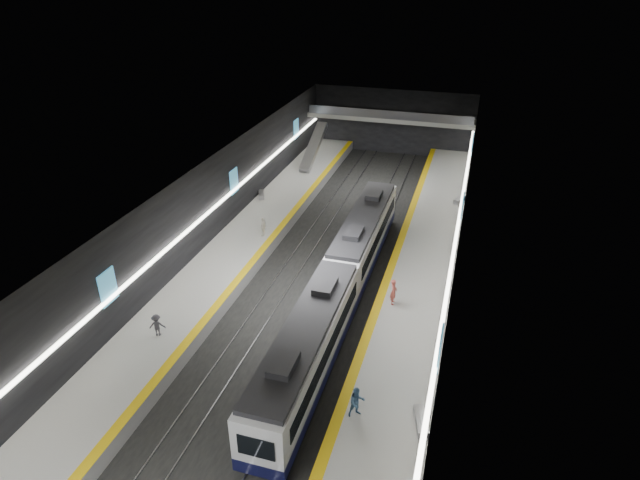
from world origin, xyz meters
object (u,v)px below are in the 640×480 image
(train, at_px, (340,281))
(passenger_left_a, at_px, (263,227))
(passenger_right_b, at_px, (357,402))
(bench_left_far, at_px, (261,195))
(passenger_left_b, at_px, (157,325))
(passenger_right_a, at_px, (394,292))
(bench_right_near, at_px, (421,421))
(escalator, at_px, (314,147))
(bench_right_far, at_px, (460,199))

(train, bearing_deg, passenger_left_a, 140.76)
(train, height_order, passenger_right_b, train)
(bench_left_far, relative_size, passenger_left_b, 1.19)
(train, height_order, passenger_left_b, train)
(passenger_right_a, relative_size, passenger_right_b, 1.06)
(bench_right_near, xyz_separation_m, passenger_left_a, (-15.63, 17.23, 0.60))
(train, relative_size, escalator, 3.76)
(bench_right_far, height_order, passenger_right_a, passenger_right_a)
(bench_right_far, bearing_deg, train, -90.33)
(escalator, height_order, passenger_left_a, escalator)
(bench_left_far, bearing_deg, bench_right_far, -10.16)
(passenger_right_a, relative_size, passenger_left_b, 1.23)
(bench_right_far, relative_size, passenger_left_a, 1.15)
(escalator, xyz_separation_m, passenger_right_a, (13.75, -25.66, -0.96))
(train, bearing_deg, bench_right_far, 69.99)
(bench_left_far, distance_m, passenger_right_b, 29.68)
(bench_left_far, bearing_deg, bench_right_near, -76.13)
(passenger_right_a, height_order, passenger_left_a, passenger_right_a)
(train, distance_m, bench_right_far, 20.48)
(bench_left_far, xyz_separation_m, bench_right_near, (19.00, -24.90, 0.01))
(passenger_right_b, relative_size, passenger_left_b, 1.16)
(bench_right_near, bearing_deg, escalator, 100.19)
(escalator, distance_m, passenger_right_b, 38.79)
(passenger_left_a, bearing_deg, passenger_right_a, 57.30)
(passenger_left_a, bearing_deg, bench_right_near, 38.64)
(train, relative_size, passenger_left_b, 19.55)
(train, bearing_deg, passenger_right_a, 2.34)
(train, bearing_deg, passenger_right_b, -70.62)
(escalator, bearing_deg, bench_left_far, -100.22)
(bench_left_far, relative_size, bench_right_near, 0.94)
(bench_right_near, distance_m, bench_right_far, 29.40)
(bench_left_far, relative_size, passenger_right_b, 1.03)
(passenger_left_a, xyz_separation_m, passenger_left_b, (-1.21, -14.66, -0.07))
(train, xyz_separation_m, escalator, (-10.00, 25.81, 0.70))
(passenger_left_a, bearing_deg, bench_right_far, 124.32)
(passenger_right_a, height_order, passenger_left_b, passenger_right_a)
(train, xyz_separation_m, passenger_right_b, (3.68, -10.47, -0.31))
(escalator, relative_size, passenger_right_b, 4.51)
(train, distance_m, passenger_right_b, 11.10)
(train, xyz_separation_m, passenger_right_a, (3.75, 0.15, -0.25))
(passenger_left_b, bearing_deg, passenger_right_a, -171.38)
(train, height_order, passenger_left_a, train)
(train, xyz_separation_m, bench_right_near, (7.00, -10.18, -0.96))
(bench_right_near, relative_size, bench_right_far, 1.01)
(bench_left_far, height_order, passenger_right_b, passenger_right_b)
(bench_right_near, relative_size, passenger_left_b, 1.26)
(passenger_right_a, bearing_deg, train, 88.47)
(escalator, height_order, passenger_right_a, escalator)
(bench_right_near, bearing_deg, train, 109.43)
(train, bearing_deg, bench_left_far, 129.19)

